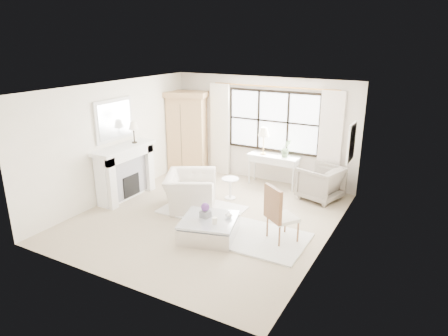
{
  "coord_description": "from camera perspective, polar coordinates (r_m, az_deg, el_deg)",
  "views": [
    {
      "loc": [
        4.03,
        -6.6,
        3.63
      ],
      "look_at": [
        0.27,
        0.2,
        1.07
      ],
      "focal_mm": 32.0,
      "sensor_mm": 36.0,
      "label": 1
    }
  ],
  "objects": [
    {
      "name": "curtain_right",
      "position": [
        9.81,
        14.91,
        3.47
      ],
      "size": [
        0.55,
        0.1,
        2.47
      ],
      "primitive_type": "cube",
      "color": "silver",
      "rests_on": "ground"
    },
    {
      "name": "planter_box",
      "position": [
        7.6,
        -2.69,
        -6.59
      ],
      "size": [
        0.19,
        0.19,
        0.13
      ],
      "primitive_type": "cube",
      "rotation": [
        0.0,
        0.0,
        -0.13
      ],
      "color": "slate",
      "rests_on": "coffee_table"
    },
    {
      "name": "pillar_candle",
      "position": [
        7.34,
        -1.35,
        -7.53
      ],
      "size": [
        0.09,
        0.09,
        0.12
      ],
      "primitive_type": "cylinder",
      "color": "white",
      "rests_on": "coffee_table"
    },
    {
      "name": "curtain_rod",
      "position": [
        10.06,
        7.09,
        11.46
      ],
      "size": [
        3.3,
        0.04,
        0.04
      ],
      "primitive_type": "cylinder",
      "rotation": [
        0.0,
        1.57,
        0.0
      ],
      "color": "#C58B44",
      "rests_on": "wall_back"
    },
    {
      "name": "mantel_lamp",
      "position": [
        9.53,
        -12.82,
        5.8
      ],
      "size": [
        0.22,
        0.22,
        0.51
      ],
      "color": "black",
      "rests_on": "fireplace"
    },
    {
      "name": "coffee_table",
      "position": [
        7.64,
        -2.15,
        -8.6
      ],
      "size": [
        1.23,
        1.23,
        0.38
      ],
      "rotation": [
        0.0,
        0.0,
        0.28
      ],
      "color": "silver",
      "rests_on": "floor"
    },
    {
      "name": "window_frame",
      "position": [
        10.25,
        7.01,
        6.65
      ],
      "size": [
        2.5,
        0.04,
        1.5
      ],
      "primitive_type": null,
      "color": "black",
      "rests_on": "wall_back"
    },
    {
      "name": "rug_right",
      "position": [
        7.67,
        4.94,
        -9.95
      ],
      "size": [
        1.78,
        1.33,
        0.03
      ],
      "primitive_type": "cube",
      "rotation": [
        0.0,
        0.0,
        0.0
      ],
      "color": "silver",
      "rests_on": "floor"
    },
    {
      "name": "wall_back",
      "position": [
        10.44,
        5.49,
        5.51
      ],
      "size": [
        5.0,
        0.0,
        5.0
      ],
      "primitive_type": "plane",
      "rotation": [
        1.57,
        0.0,
        0.0
      ],
      "color": "silver",
      "rests_on": "ground"
    },
    {
      "name": "ceiling",
      "position": [
        7.79,
        -2.53,
        11.35
      ],
      "size": [
        5.5,
        5.5,
        0.0
      ],
      "primitive_type": "plane",
      "rotation": [
        3.14,
        0.0,
        0.0
      ],
      "color": "white",
      "rests_on": "ground"
    },
    {
      "name": "fireplace",
      "position": [
        9.61,
        -14.02,
        -0.43
      ],
      "size": [
        0.58,
        1.66,
        1.26
      ],
      "color": "white",
      "rests_on": "ground"
    },
    {
      "name": "wall_right",
      "position": [
        7.15,
        15.0,
        -1.02
      ],
      "size": [
        0.0,
        5.5,
        5.5
      ],
      "primitive_type": "plane",
      "rotation": [
        1.57,
        0.0,
        -1.57
      ],
      "color": "silver",
      "rests_on": "ground"
    },
    {
      "name": "art_frame",
      "position": [
        8.7,
        17.75,
        3.51
      ],
      "size": [
        0.04,
        0.62,
        0.82
      ],
      "primitive_type": "cube",
      "color": "white",
      "rests_on": "wall_right"
    },
    {
      "name": "art_canvas",
      "position": [
        8.7,
        17.62,
        3.53
      ],
      "size": [
        0.01,
        0.52,
        0.72
      ],
      "primitive_type": "cube",
      "color": "beige",
      "rests_on": "wall_right"
    },
    {
      "name": "club_armchair",
      "position": [
        8.87,
        -4.81,
        -3.29
      ],
      "size": [
        1.47,
        1.54,
        0.78
      ],
      "primitive_type": "imported",
      "rotation": [
        0.0,
        0.0,
        2.04
      ],
      "color": "beige",
      "rests_on": "floor"
    },
    {
      "name": "floor",
      "position": [
        8.55,
        -2.28,
        -6.93
      ],
      "size": [
        5.5,
        5.5,
        0.0
      ],
      "primitive_type": "plane",
      "color": "tan",
      "rests_on": "ground"
    },
    {
      "name": "french_chair",
      "position": [
        7.53,
        8.2,
        -8.14
      ],
      "size": [
        0.67,
        0.67,
        1.08
      ],
      "rotation": [
        0.0,
        0.0,
        2.51
      ],
      "color": "#8C5E3A",
      "rests_on": "floor"
    },
    {
      "name": "window_pane",
      "position": [
        10.25,
        7.03,
        6.66
      ],
      "size": [
        2.4,
        0.02,
        1.5
      ],
      "primitive_type": "cube",
      "color": "white",
      "rests_on": "wall_back"
    },
    {
      "name": "mirror_glass",
      "position": [
        9.42,
        -15.32,
        6.61
      ],
      "size": [
        0.02,
        1.0,
        0.8
      ],
      "primitive_type": "cube",
      "color": "silver",
      "rests_on": "wall_left"
    },
    {
      "name": "side_table",
      "position": [
        9.33,
        0.89,
        -2.5
      ],
      "size": [
        0.4,
        0.4,
        0.51
      ],
      "color": "white",
      "rests_on": "floor"
    },
    {
      "name": "coffee_vase",
      "position": [
        7.56,
        0.67,
        -6.65
      ],
      "size": [
        0.15,
        0.15,
        0.14
      ],
      "primitive_type": "imported",
      "rotation": [
        0.0,
        0.0,
        0.12
      ],
      "color": "silver",
      "rests_on": "coffee_table"
    },
    {
      "name": "rug_left",
      "position": [
        8.84,
        -3.1,
        -5.94
      ],
      "size": [
        1.73,
        1.23,
        0.03
      ],
      "primitive_type": "cube",
      "rotation": [
        0.0,
        0.0,
        0.01
      ],
      "color": "white",
      "rests_on": "floor"
    },
    {
      "name": "curtain_left",
      "position": [
        10.9,
        -0.56,
        5.51
      ],
      "size": [
        0.55,
        0.1,
        2.47
      ],
      "primitive_type": "cube",
      "color": "white",
      "rests_on": "ground"
    },
    {
      "name": "wingback_chair",
      "position": [
        9.55,
        13.59,
        -2.09
      ],
      "size": [
        1.09,
        1.07,
        0.8
      ],
      "primitive_type": "imported",
      "rotation": [
        0.0,
        0.0,
        -1.86
      ],
      "color": "gray",
      "rests_on": "floor"
    },
    {
      "name": "wall_front",
      "position": [
        6.03,
        -16.12,
        -4.77
      ],
      "size": [
        5.0,
        0.0,
        5.0
      ],
      "primitive_type": "plane",
      "rotation": [
        -1.57,
        0.0,
        0.0
      ],
      "color": "beige",
      "rests_on": "ground"
    },
    {
      "name": "armoire",
      "position": [
        11.1,
        -5.26,
        5.17
      ],
      "size": [
        1.27,
        0.98,
        2.24
      ],
      "rotation": [
        0.0,
        0.0,
        0.28
      ],
      "color": "tan",
      "rests_on": "floor"
    },
    {
      "name": "console_table",
      "position": [
        10.22,
        7.03,
        -0.35
      ],
      "size": [
        1.31,
        0.48,
        0.8
      ],
      "rotation": [
        0.0,
        0.0,
        -0.02
      ],
      "color": "silver",
      "rests_on": "floor"
    },
    {
      "name": "orchid_plant",
      "position": [
        9.94,
        8.86,
        2.83
      ],
      "size": [
        0.32,
        0.31,
        0.46
      ],
      "primitive_type": "imported",
      "rotation": [
        0.0,
        0.0,
        0.62
      ],
      "color": "#58744D",
      "rests_on": "console_table"
    },
    {
      "name": "console_lamp",
      "position": [
        10.05,
        5.7,
        5.05
      ],
      "size": [
        0.28,
        0.28,
        0.69
      ],
      "color": "#B2883E",
      "rests_on": "console_table"
    },
    {
      "name": "mirror_frame",
      "position": [
        9.44,
        -15.46,
        6.63
      ],
      "size": [
        0.05,
        1.15,
        0.95
      ],
      "primitive_type": "cube",
      "color": "silver",
      "rests_on": "wall_left"
    },
    {
      "name": "planter_flowers",
      "position": [
        7.54,
        -2.7,
        -5.6
      ],
      "size": [
        0.16,
        0.16,
        0.16
      ],
      "primitive_type": "sphere",
      "color": "#5E317C",
      "rests_on": "planter_box"
    },
    {
      "name": "wall_left",
      "position": [
        9.56,
        -15.34,
        3.77
      ],
      "size": [
        0.0,
        5.5,
        5.5
      ],
      "primitive_type": "plane",
      "rotation": [
        1.57,
        0.0,
        1.57
      ],
      "color": "white",
      "rests_on": "ground"
    }
  ]
}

